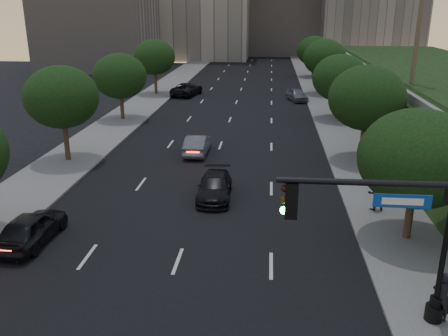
# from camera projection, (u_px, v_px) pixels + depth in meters

# --- Properties ---
(road_surface) EXTENTS (16.00, 140.00, 0.02)m
(road_surface) POSITION_uv_depth(u_px,v_px,m) (228.00, 125.00, 43.89)
(road_surface) COLOR black
(road_surface) RESTS_ON ground
(sidewalk_right) EXTENTS (4.50, 140.00, 0.15)m
(sidewalk_right) POSITION_uv_depth(u_px,v_px,m) (341.00, 127.00, 42.94)
(sidewalk_right) COLOR slate
(sidewalk_right) RESTS_ON ground
(sidewalk_left) EXTENTS (4.50, 140.00, 0.15)m
(sidewalk_left) POSITION_uv_depth(u_px,v_px,m) (120.00, 122.00, 44.79)
(sidewalk_left) COLOR slate
(sidewalk_left) RESTS_ON ground
(parapet_wall) EXTENTS (0.35, 90.00, 0.70)m
(parapet_wall) POSITION_uv_depth(u_px,v_px,m) (388.00, 83.00, 39.39)
(parapet_wall) COLOR slate
(parapet_wall) RESTS_ON embankment
(office_block_filler) EXTENTS (18.00, 16.00, 14.00)m
(office_block_filler) POSITION_uv_depth(u_px,v_px,m) (98.00, 27.00, 81.66)
(office_block_filler) COLOR gray
(office_block_filler) RESTS_ON ground
(tree_right_a) EXTENTS (5.20, 5.20, 6.24)m
(tree_right_a) POSITION_uv_depth(u_px,v_px,m) (417.00, 158.00, 20.94)
(tree_right_a) COLOR #38281C
(tree_right_a) RESTS_ON ground
(tree_right_b) EXTENTS (5.20, 5.20, 6.74)m
(tree_right_b) POSITION_uv_depth(u_px,v_px,m) (367.00, 98.00, 32.08)
(tree_right_b) COLOR #38281C
(tree_right_b) RESTS_ON ground
(tree_right_c) EXTENTS (5.20, 5.20, 6.24)m
(tree_right_c) POSITION_uv_depth(u_px,v_px,m) (340.00, 78.00, 44.49)
(tree_right_c) COLOR #38281C
(tree_right_c) RESTS_ON ground
(tree_right_d) EXTENTS (5.20, 5.20, 6.74)m
(tree_right_d) POSITION_uv_depth(u_px,v_px,m) (325.00, 58.00, 57.52)
(tree_right_d) COLOR #38281C
(tree_right_d) RESTS_ON ground
(tree_right_e) EXTENTS (5.20, 5.20, 6.24)m
(tree_right_e) POSITION_uv_depth(u_px,v_px,m) (314.00, 51.00, 71.82)
(tree_right_e) COLOR #38281C
(tree_right_e) RESTS_ON ground
(tree_left_b) EXTENTS (5.00, 5.00, 6.71)m
(tree_left_b) POSITION_uv_depth(u_px,v_px,m) (61.00, 97.00, 32.03)
(tree_left_b) COLOR #38281C
(tree_left_b) RESTS_ON ground
(tree_left_c) EXTENTS (5.00, 5.00, 6.34)m
(tree_left_c) POSITION_uv_depth(u_px,v_px,m) (120.00, 76.00, 44.40)
(tree_left_c) COLOR #38281C
(tree_left_c) RESTS_ON ground
(tree_left_d) EXTENTS (5.00, 5.00, 6.71)m
(tree_left_d) POSITION_uv_depth(u_px,v_px,m) (155.00, 57.00, 57.47)
(tree_left_d) COLOR #38281C
(tree_left_d) RESTS_ON ground
(traffic_signal_mast) EXTENTS (5.68, 0.56, 7.00)m
(traffic_signal_mast) POSITION_uv_depth(u_px,v_px,m) (440.00, 281.00, 12.22)
(traffic_signal_mast) COLOR black
(traffic_signal_mast) RESTS_ON ground
(street_lamp) EXTENTS (0.64, 0.64, 5.62)m
(street_lamp) POSITION_uv_depth(u_px,v_px,m) (443.00, 256.00, 15.53)
(street_lamp) COLOR black
(street_lamp) RESTS_ON ground
(sedan_near_left) EXTENTS (1.95, 4.51, 1.51)m
(sedan_near_left) POSITION_uv_depth(u_px,v_px,m) (31.00, 228.00, 21.73)
(sedan_near_left) COLOR black
(sedan_near_left) RESTS_ON ground
(sedan_mid_left) EXTENTS (1.57, 4.37, 1.43)m
(sedan_mid_left) POSITION_uv_depth(u_px,v_px,m) (197.00, 144.00, 35.05)
(sedan_mid_left) COLOR slate
(sedan_mid_left) RESTS_ON ground
(sedan_far_left) EXTENTS (3.63, 5.99, 1.55)m
(sedan_far_left) POSITION_uv_depth(u_px,v_px,m) (187.00, 89.00, 58.17)
(sedan_far_left) COLOR black
(sedan_far_left) RESTS_ON ground
(sedan_near_right) EXTENTS (1.98, 4.58, 1.31)m
(sedan_near_right) POSITION_uv_depth(u_px,v_px,m) (215.00, 187.00, 26.94)
(sedan_near_right) COLOR black
(sedan_near_right) RESTS_ON ground
(sedan_far_right) EXTENTS (2.77, 4.50, 1.43)m
(sedan_far_right) POSITION_uv_depth(u_px,v_px,m) (297.00, 95.00, 54.82)
(sedan_far_right) COLOR slate
(sedan_far_right) RESTS_ON ground
(pedestrian_a) EXTENTS (0.76, 0.60, 1.83)m
(pedestrian_a) POSITION_uv_depth(u_px,v_px,m) (442.00, 297.00, 16.04)
(pedestrian_a) COLOR black
(pedestrian_a) RESTS_ON sidewalk_right
(pedestrian_b) EXTENTS (1.01, 0.86, 1.83)m
(pedestrian_b) POSITION_uv_depth(u_px,v_px,m) (376.00, 193.00, 24.92)
(pedestrian_b) COLOR black
(pedestrian_b) RESTS_ON sidewalk_right
(pedestrian_c) EXTENTS (1.21, 0.90, 1.91)m
(pedestrian_c) POSITION_uv_depth(u_px,v_px,m) (383.00, 173.00, 27.92)
(pedestrian_c) COLOR black
(pedestrian_c) RESTS_ON sidewalk_right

